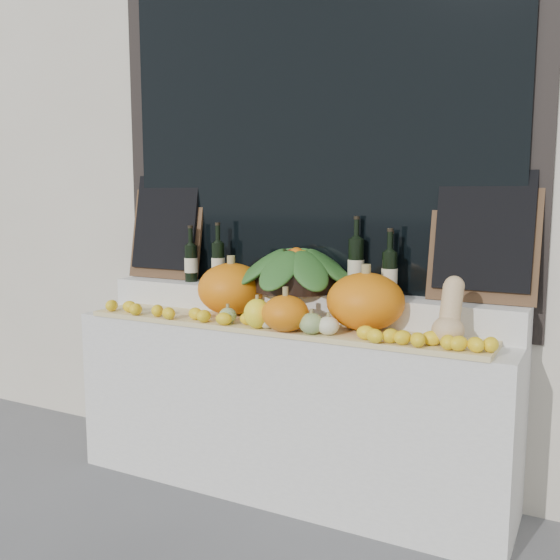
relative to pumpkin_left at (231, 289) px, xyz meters
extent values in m
cube|color=beige|center=(0.33, 0.73, 1.21)|extent=(7.00, 0.90, 4.50)
cube|color=black|center=(0.33, 0.28, 0.86)|extent=(2.40, 0.04, 2.10)
cube|color=black|center=(0.33, 0.25, 0.86)|extent=(2.20, 0.02, 2.00)
cube|color=silver|center=(0.33, 0.01, -0.60)|extent=(2.30, 0.55, 0.88)
cube|color=silver|center=(0.33, 0.16, -0.08)|extent=(2.30, 0.25, 0.16)
cube|color=tan|center=(0.33, -0.12, -0.15)|extent=(2.10, 0.32, 0.02)
ellipsoid|color=orange|center=(0.00, 0.00, 0.00)|extent=(0.47, 0.47, 0.28)
ellipsoid|color=orange|center=(0.77, -0.03, 0.00)|extent=(0.43, 0.43, 0.27)
ellipsoid|color=orange|center=(0.44, -0.24, -0.05)|extent=(0.25, 0.25, 0.17)
ellipsoid|color=tan|center=(1.18, -0.15, -0.08)|extent=(0.14, 0.14, 0.13)
cylinder|color=tan|center=(1.18, -0.10, 0.03)|extent=(0.09, 0.14, 0.18)
sphere|color=tan|center=(1.18, -0.06, 0.10)|extent=(0.09, 0.09, 0.09)
ellipsoid|color=#31681F|center=(0.58, -0.23, -0.09)|extent=(0.12, 0.12, 0.10)
cylinder|color=olive|center=(0.58, -0.23, -0.03)|extent=(0.02, 0.02, 0.02)
ellipsoid|color=#31681F|center=(0.11, -0.21, -0.10)|extent=(0.09, 0.09, 0.08)
cylinder|color=olive|center=(0.11, -0.21, -0.05)|extent=(0.02, 0.02, 0.02)
ellipsoid|color=beige|center=(0.34, -0.22, -0.10)|extent=(0.08, 0.08, 0.07)
cylinder|color=olive|center=(0.34, -0.22, -0.06)|extent=(0.02, 0.02, 0.02)
ellipsoid|color=yellow|center=(0.29, -0.24, -0.07)|extent=(0.13, 0.13, 0.14)
cylinder|color=olive|center=(0.29, -0.24, 0.02)|extent=(0.02, 0.02, 0.02)
ellipsoid|color=beige|center=(0.65, -0.22, -0.09)|extent=(0.10, 0.10, 0.09)
cylinder|color=olive|center=(0.65, -0.22, -0.04)|extent=(0.02, 0.02, 0.02)
cylinder|color=black|center=(0.32, 0.14, 0.05)|extent=(0.46, 0.46, 0.11)
cylinder|color=black|center=(-0.37, 0.15, 0.10)|extent=(0.07, 0.07, 0.21)
cylinder|color=black|center=(-0.37, 0.15, 0.26)|extent=(0.03, 0.03, 0.10)
cylinder|color=beige|center=(-0.37, 0.15, 0.09)|extent=(0.08, 0.08, 0.08)
cylinder|color=black|center=(-0.37, 0.15, 0.31)|extent=(0.03, 0.03, 0.02)
cylinder|color=black|center=(-0.18, 0.14, 0.11)|extent=(0.07, 0.07, 0.23)
cylinder|color=black|center=(-0.18, 0.14, 0.28)|extent=(0.03, 0.03, 0.10)
cylinder|color=beige|center=(-0.18, 0.14, 0.10)|extent=(0.08, 0.08, 0.08)
cylinder|color=black|center=(-0.18, 0.14, 0.34)|extent=(0.03, 0.03, 0.02)
cylinder|color=black|center=(0.63, 0.19, 0.14)|extent=(0.08, 0.08, 0.28)
cylinder|color=black|center=(0.63, 0.19, 0.33)|extent=(0.03, 0.03, 0.10)
cylinder|color=beige|center=(0.63, 0.19, 0.13)|extent=(0.08, 0.08, 0.08)
cylinder|color=black|center=(0.63, 0.19, 0.38)|extent=(0.03, 0.03, 0.02)
cylinder|color=black|center=(0.81, 0.19, 0.10)|extent=(0.07, 0.07, 0.21)
cylinder|color=black|center=(0.81, 0.19, 0.26)|extent=(0.03, 0.03, 0.10)
cylinder|color=beige|center=(0.81, 0.19, 0.09)|extent=(0.08, 0.08, 0.08)
cylinder|color=black|center=(0.81, 0.19, 0.32)|extent=(0.03, 0.03, 0.02)
cylinder|color=black|center=(0.83, 0.12, 0.11)|extent=(0.07, 0.07, 0.23)
cylinder|color=black|center=(0.83, 0.12, 0.27)|extent=(0.03, 0.03, 0.10)
cylinder|color=beige|center=(0.83, 0.12, 0.10)|extent=(0.08, 0.08, 0.08)
cylinder|color=black|center=(0.83, 0.12, 0.33)|extent=(0.03, 0.03, 0.02)
cube|color=#4C331E|center=(-0.59, 0.23, 0.30)|extent=(0.50, 0.13, 0.61)
cube|color=black|center=(-0.59, 0.21, 0.33)|extent=(0.44, 0.12, 0.55)
cube|color=#4C331E|center=(1.25, 0.23, 0.30)|extent=(0.50, 0.13, 0.61)
cube|color=black|center=(1.25, 0.21, 0.33)|extent=(0.44, 0.12, 0.55)
camera|label=1|loc=(1.75, -2.79, 0.50)|focal=40.00mm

